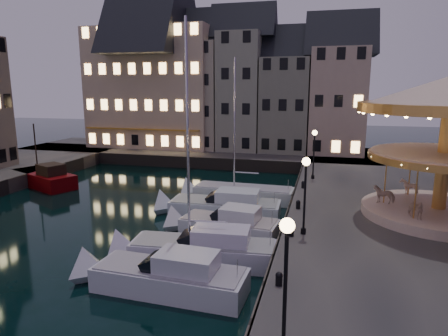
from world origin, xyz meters
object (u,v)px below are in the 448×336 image
(streetlamp_a, at_px, (286,267))
(red_fishing_boat, at_px, (45,179))
(motorboat_b, at_px, (162,277))
(motorboat_d, at_px, (223,226))
(motorboat_f, at_px, (237,193))
(bollard_c, at_px, (298,204))
(streetlamp_b, at_px, (305,185))
(bollard_b, at_px, (291,231))
(streetlamp_c, at_px, (314,147))
(motorboat_e, at_px, (220,207))
(bollard_a, at_px, (279,278))
(motorboat_c, at_px, (196,250))
(bollard_d, at_px, (303,184))

(streetlamp_a, height_order, red_fishing_boat, red_fishing_boat)
(motorboat_b, height_order, motorboat_d, same)
(motorboat_f, bearing_deg, bollard_c, -45.61)
(streetlamp_b, relative_size, red_fishing_boat, 0.54)
(bollard_b, bearing_deg, motorboat_b, -137.87)
(streetlamp_c, distance_m, red_fishing_boat, 24.54)
(motorboat_b, bearing_deg, streetlamp_a, -38.20)
(bollard_c, bearing_deg, motorboat_f, 134.39)
(motorboat_f, bearing_deg, motorboat_e, -93.72)
(streetlamp_a, xyz_separation_m, streetlamp_b, (0.00, 10.00, 0.00))
(motorboat_e, bearing_deg, bollard_a, -64.35)
(motorboat_d, bearing_deg, motorboat_b, -97.77)
(bollard_c, height_order, motorboat_b, motorboat_b)
(motorboat_d, bearing_deg, motorboat_e, 108.12)
(red_fishing_boat, bearing_deg, bollard_c, -12.91)
(bollard_b, relative_size, red_fishing_boat, 0.07)
(streetlamp_b, bearing_deg, streetlamp_a, -90.00)
(motorboat_f, bearing_deg, streetlamp_b, -59.26)
(streetlamp_a, distance_m, motorboat_b, 8.28)
(streetlamp_b, bearing_deg, red_fishing_boat, 157.67)
(motorboat_f, height_order, red_fishing_boat, motorboat_f)
(motorboat_d, bearing_deg, streetlamp_b, -20.84)
(motorboat_c, bearing_deg, motorboat_d, 84.21)
(bollard_c, xyz_separation_m, motorboat_c, (-4.76, -6.59, -0.92))
(streetlamp_a, bearing_deg, bollard_d, 91.72)
(motorboat_c, xyz_separation_m, motorboat_d, (0.40, 3.98, -0.04))
(bollard_d, bearing_deg, red_fishing_boat, -179.69)
(streetlamp_c, relative_size, red_fishing_boat, 0.54)
(bollard_c, distance_m, motorboat_b, 11.22)
(streetlamp_a, height_order, motorboat_e, streetlamp_a)
(motorboat_e, bearing_deg, motorboat_f, 86.28)
(streetlamp_b, height_order, red_fishing_boat, red_fishing_boat)
(bollard_d, relative_size, motorboat_e, 0.06)
(bollard_b, distance_m, motorboat_b, 7.26)
(motorboat_b, distance_m, motorboat_e, 10.92)
(bollard_c, xyz_separation_m, red_fishing_boat, (-23.44, 5.37, -0.91))
(motorboat_e, bearing_deg, bollard_b, -47.59)
(motorboat_f, relative_size, red_fishing_boat, 1.54)
(streetlamp_b, relative_size, motorboat_d, 0.59)
(streetlamp_b, distance_m, bollard_a, 6.50)
(streetlamp_b, height_order, streetlamp_c, same)
(bollard_b, xyz_separation_m, motorboat_b, (-5.34, -4.83, -0.96))
(motorboat_f, bearing_deg, bollard_b, -63.05)
(motorboat_c, bearing_deg, motorboat_f, 92.53)
(streetlamp_c, xyz_separation_m, bollard_c, (-0.60, -9.00, -2.41))
(motorboat_e, height_order, red_fishing_boat, red_fishing_boat)
(bollard_b, xyz_separation_m, motorboat_d, (-4.35, 2.39, -0.96))
(streetlamp_a, bearing_deg, motorboat_e, 111.58)
(bollard_c, distance_m, bollard_d, 5.50)
(streetlamp_c, height_order, motorboat_f, motorboat_f)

